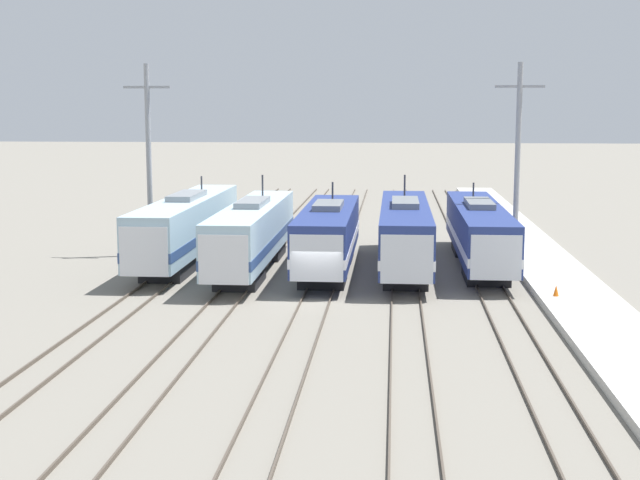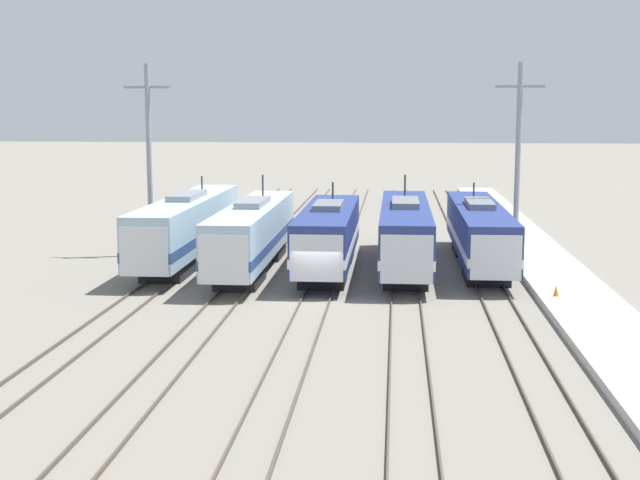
% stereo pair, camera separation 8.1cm
% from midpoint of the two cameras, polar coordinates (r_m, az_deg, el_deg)
% --- Properties ---
extents(ground_plane, '(400.00, 400.00, 0.00)m').
position_cam_midpoint_polar(ground_plane, '(45.42, -0.16, -3.80)').
color(ground_plane, slate).
extents(rail_pair_far_left, '(1.50, 120.00, 0.15)m').
position_cam_midpoint_polar(rail_pair_far_left, '(47.05, -11.24, -3.44)').
color(rail_pair_far_left, '#4C4238').
rests_on(rail_pair_far_left, ground_plane).
extents(rail_pair_center_left, '(1.51, 120.00, 0.15)m').
position_cam_midpoint_polar(rail_pair_center_left, '(46.01, -5.80, -3.59)').
color(rail_pair_center_left, '#4C4238').
rests_on(rail_pair_center_left, ground_plane).
extents(rail_pair_center, '(1.51, 120.00, 0.15)m').
position_cam_midpoint_polar(rail_pair_center, '(45.40, -0.16, -3.71)').
color(rail_pair_center, '#4C4238').
rests_on(rail_pair_center, ground_plane).
extents(rail_pair_center_right, '(1.51, 120.00, 0.15)m').
position_cam_midpoint_polar(rail_pair_center_right, '(45.24, 5.58, -3.80)').
color(rail_pair_center_right, '#4C4238').
rests_on(rail_pair_center_right, ground_plane).
extents(rail_pair_far_right, '(1.50, 120.00, 0.15)m').
position_cam_midpoint_polar(rail_pair_far_right, '(45.53, 11.30, -3.84)').
color(rail_pair_far_right, '#4C4238').
rests_on(rail_pair_far_right, ground_plane).
extents(locomotive_far_left, '(2.83, 19.82, 5.08)m').
position_cam_midpoint_polar(locomotive_far_left, '(56.02, -8.54, 0.79)').
color(locomotive_far_left, '#232326').
rests_on(locomotive_far_left, ground_plane).
extents(locomotive_center_left, '(2.77, 18.65, 5.40)m').
position_cam_midpoint_polar(locomotive_center_left, '(52.80, -4.36, 0.32)').
color(locomotive_center_left, '#232326').
rests_on(locomotive_center_left, ground_plane).
extents(locomotive_center, '(2.98, 16.22, 5.02)m').
position_cam_midpoint_polar(locomotive_center, '(52.26, 0.55, 0.19)').
color(locomotive_center, black).
rests_on(locomotive_center, ground_plane).
extents(locomotive_center_right, '(2.89, 18.83, 5.38)m').
position_cam_midpoint_polar(locomotive_center_right, '(53.28, 5.51, 0.36)').
color(locomotive_center_right, black).
rests_on(locomotive_center_right, ground_plane).
extents(locomotive_far_right, '(2.84, 19.35, 4.77)m').
position_cam_midpoint_polar(locomotive_far_right, '(55.07, 10.21, 0.44)').
color(locomotive_far_right, black).
rests_on(locomotive_far_right, ground_plane).
extents(catenary_tower_left, '(3.06, 0.34, 12.43)m').
position_cam_midpoint_polar(catenary_tower_left, '(59.04, -10.84, 5.23)').
color(catenary_tower_left, gray).
rests_on(catenary_tower_left, ground_plane).
extents(catenary_tower_right, '(3.06, 0.34, 12.43)m').
position_cam_midpoint_polar(catenary_tower_right, '(57.36, 12.59, 5.09)').
color(catenary_tower_right, gray).
rests_on(catenary_tower_right, ground_plane).
extents(platform, '(4.00, 120.00, 0.39)m').
position_cam_midpoint_polar(platform, '(46.14, 16.31, -3.71)').
color(platform, '#B7B5AD').
rests_on(platform, ground_plane).
extents(traffic_cone, '(0.29, 0.29, 0.57)m').
position_cam_midpoint_polar(traffic_cone, '(45.74, 14.92, -3.14)').
color(traffic_cone, orange).
rests_on(traffic_cone, platform).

